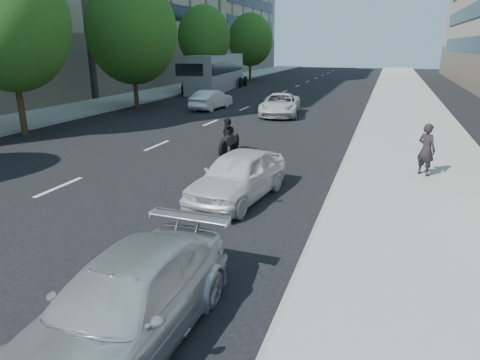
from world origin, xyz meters
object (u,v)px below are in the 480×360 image
at_px(parked_sedan, 125,304).
at_px(white_sedan_mid, 211,100).
at_px(motorcycle, 229,138).
at_px(white_sedan_near, 238,175).
at_px(pedestrian_woman, 426,149).
at_px(bus, 217,73).
at_px(white_sedan_far, 280,105).

distance_m(parked_sedan, white_sedan_mid, 23.85).
distance_m(parked_sedan, motorcycle, 11.45).
bearing_deg(white_sedan_near, parked_sedan, -77.79).
xyz_separation_m(pedestrian_woman, motorcycle, (-7.12, 1.19, -0.35)).
distance_m(parked_sedan, bus, 36.85).
bearing_deg(pedestrian_woman, white_sedan_far, -15.57).
distance_m(pedestrian_woman, bus, 29.99).
distance_m(white_sedan_near, white_sedan_mid, 17.81).
xyz_separation_m(white_sedan_mid, bus, (-4.49, 12.18, 1.00)).
bearing_deg(bus, motorcycle, -73.36).
relative_size(pedestrian_woman, white_sedan_far, 0.35).
distance_m(parked_sedan, white_sedan_near, 6.33).
relative_size(parked_sedan, white_sedan_far, 0.93).
xyz_separation_m(white_sedan_near, motorcycle, (-2.07, 4.85, -0.04)).
bearing_deg(white_sedan_far, parked_sedan, -89.87).
height_order(white_sedan_mid, motorcycle, motorcycle).
distance_m(white_sedan_mid, white_sedan_far, 5.18).
relative_size(white_sedan_near, white_sedan_far, 0.84).
bearing_deg(white_sedan_far, pedestrian_woman, -64.23).
distance_m(white_sedan_near, white_sedan_far, 15.18).
bearing_deg(white_sedan_near, pedestrian_woman, 43.67).
bearing_deg(parked_sedan, white_sedan_near, 95.85).
height_order(white_sedan_mid, white_sedan_far, white_sedan_far).
bearing_deg(white_sedan_mid, pedestrian_woman, 140.83).
height_order(white_sedan_far, motorcycle, motorcycle).
bearing_deg(bus, white_sedan_far, -60.73).
bearing_deg(pedestrian_woman, motorcycle, 31.42).
height_order(parked_sedan, motorcycle, motorcycle).
xyz_separation_m(white_sedan_near, white_sedan_far, (-2.46, 14.98, -0.02)).
relative_size(motorcycle, bus, 0.17).
distance_m(white_sedan_far, motorcycle, 10.14).
relative_size(parked_sedan, white_sedan_mid, 1.14).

